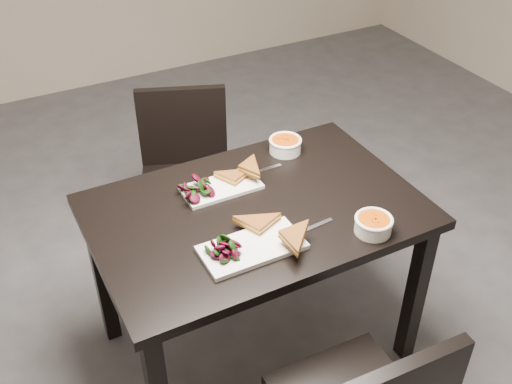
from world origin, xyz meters
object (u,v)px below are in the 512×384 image
(chair_far, at_px, (185,168))
(plate_near, at_px, (252,248))
(soup_bowl_far, at_px, (285,144))
(plate_far, at_px, (221,187))
(table, at_px, (256,228))
(soup_bowl_near, at_px, (373,224))

(chair_far, bearing_deg, plate_near, -76.38)
(chair_far, xyz_separation_m, plate_near, (-0.12, -0.94, 0.27))
(plate_near, bearing_deg, soup_bowl_far, 50.08)
(plate_far, bearing_deg, plate_near, -98.56)
(table, height_order, plate_far, plate_far)
(table, xyz_separation_m, soup_bowl_near, (0.30, -0.31, 0.13))
(plate_near, distance_m, plate_far, 0.37)
(soup_bowl_near, relative_size, soup_bowl_far, 0.98)
(chair_far, height_order, soup_bowl_near, chair_far)
(table, bearing_deg, soup_bowl_near, -46.30)
(table, height_order, soup_bowl_near, soup_bowl_near)
(plate_far, xyz_separation_m, soup_bowl_far, (0.35, 0.12, 0.03))
(plate_far, bearing_deg, chair_far, 83.27)
(plate_far, bearing_deg, soup_bowl_far, 18.93)
(soup_bowl_near, height_order, plate_far, soup_bowl_near)
(table, relative_size, soup_bowl_far, 8.77)
(table, relative_size, soup_bowl_near, 8.92)
(plate_near, bearing_deg, plate_far, 81.44)
(table, relative_size, chair_far, 1.41)
(plate_near, relative_size, soup_bowl_far, 2.55)
(soup_bowl_near, relative_size, plate_far, 0.45)
(table, distance_m, chair_far, 0.76)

